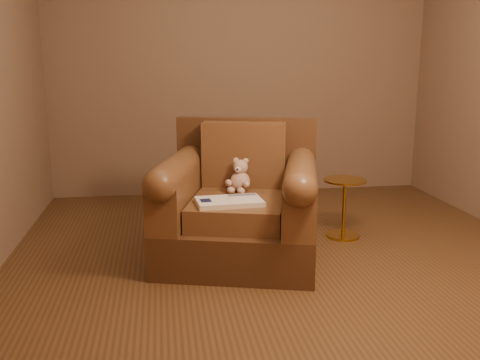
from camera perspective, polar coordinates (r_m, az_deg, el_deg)
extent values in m
plane|color=brown|center=(4.04, 4.38, -7.94)|extent=(4.00, 4.00, 0.00)
cube|color=#836850|center=(5.74, 0.09, 11.99)|extent=(4.00, 0.02, 2.70)
cube|color=#836850|center=(1.89, 18.89, 9.95)|extent=(4.00, 0.02, 2.70)
cube|color=#4A2D18|center=(3.91, -0.12, -6.24)|extent=(1.33, 1.29, 0.31)
cube|color=#4A2D18|center=(4.23, 0.66, 2.10)|extent=(1.08, 0.40, 0.68)
cube|color=brown|center=(3.78, -0.22, -3.14)|extent=(0.81, 0.90, 0.16)
cube|color=brown|center=(4.08, 0.44, 2.72)|extent=(0.66, 0.34, 0.49)
cube|color=brown|center=(3.84, -6.70, -1.57)|extent=(0.46, 0.95, 0.35)
cube|color=brown|center=(3.73, 6.44, -1.98)|extent=(0.46, 0.95, 0.35)
cylinder|color=brown|center=(3.80, -6.77, 0.98)|extent=(0.46, 0.95, 0.22)
cylinder|color=brown|center=(3.69, 6.50, 0.64)|extent=(0.46, 0.95, 0.22)
ellipsoid|color=#CAA48D|center=(3.95, 0.01, -0.19)|extent=(0.15, 0.13, 0.16)
sphere|color=#CAA48D|center=(3.93, 0.06, 1.39)|extent=(0.11, 0.11, 0.11)
ellipsoid|color=#CAA48D|center=(3.94, -0.44, 2.09)|extent=(0.04, 0.02, 0.04)
ellipsoid|color=#CAA48D|center=(3.92, 0.61, 2.02)|extent=(0.04, 0.02, 0.04)
ellipsoid|color=beige|center=(3.89, -0.20, 1.11)|extent=(0.05, 0.03, 0.04)
sphere|color=black|center=(3.87, -0.28, 1.15)|extent=(0.02, 0.02, 0.02)
ellipsoid|color=#CAA48D|center=(3.91, -1.23, -0.30)|extent=(0.05, 0.10, 0.05)
ellipsoid|color=#CAA48D|center=(3.87, 0.66, -0.45)|extent=(0.05, 0.10, 0.05)
ellipsoid|color=#CAA48D|center=(3.89, -0.98, -1.09)|extent=(0.06, 0.10, 0.05)
ellipsoid|color=#CAA48D|center=(3.86, 0.12, -1.18)|extent=(0.06, 0.10, 0.05)
cube|color=beige|center=(3.61, -1.16, -2.34)|extent=(0.46, 0.30, 0.03)
cube|color=white|center=(3.58, -2.89, -2.18)|extent=(0.23, 0.28, 0.00)
cube|color=white|center=(3.62, 0.55, -1.98)|extent=(0.23, 0.28, 0.00)
cube|color=beige|center=(3.60, -1.16, -2.06)|extent=(0.03, 0.26, 0.00)
cube|color=#0F1638|center=(3.57, -3.68, -2.19)|extent=(0.08, 0.10, 0.00)
cube|color=slate|center=(3.71, 0.21, -1.59)|extent=(0.20, 0.07, 0.00)
cylinder|color=gold|center=(4.50, 10.89, -5.82)|extent=(0.28, 0.28, 0.02)
cylinder|color=gold|center=(4.43, 11.02, -2.98)|extent=(0.03, 0.03, 0.45)
cylinder|color=gold|center=(4.37, 11.15, -0.03)|extent=(0.34, 0.34, 0.02)
cylinder|color=gold|center=(4.37, 11.14, -0.17)|extent=(0.03, 0.03, 0.02)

